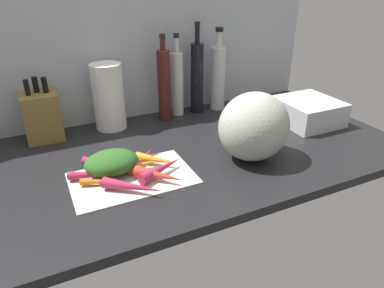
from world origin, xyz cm
name	(u,v)px	position (x,y,z in cm)	size (l,w,h in cm)	color
ground_plane	(160,158)	(0.00, 0.00, -1.50)	(170.00, 80.00, 3.00)	black
wall_back	(122,45)	(0.00, 38.50, 30.00)	(170.00, 3.00, 60.00)	#ADB7C1
cutting_board	(133,178)	(-13.14, -11.30, 0.40)	(36.17, 22.60, 0.80)	beige
carrot_0	(102,181)	(-22.33, -11.68, 1.81)	(2.01, 2.01, 12.14)	orange
carrot_1	(142,157)	(-7.60, -3.67, 2.21)	(2.82, 2.82, 13.86)	red
carrot_2	(133,187)	(-15.29, -19.17, 2.46)	(3.32, 3.32, 17.75)	#B2264C
carrot_3	(159,175)	(-6.64, -16.83, 2.54)	(3.48, 3.48, 15.27)	red
carrot_4	(157,160)	(-3.91, -7.64, 2.47)	(3.34, 3.34, 14.01)	orange
carrot_5	(101,163)	(-20.13, -1.52, 2.10)	(2.61, 2.61, 12.75)	#B2264C
carrot_6	(161,168)	(-4.60, -13.41, 2.54)	(3.47, 3.47, 16.61)	#B2264C
carrot_7	(142,159)	(-7.71, -4.48, 2.02)	(2.45, 2.45, 16.02)	red
carrot_8	(96,175)	(-22.97, -7.81, 2.11)	(2.61, 2.61, 16.34)	#B2264C
carrot_9	(142,165)	(-9.01, -7.95, 2.18)	(2.75, 2.75, 10.22)	orange
carrot_greens_pile	(111,162)	(-17.89, -6.22, 4.23)	(16.20, 12.46, 6.85)	#2D6023
winter_squash	(254,127)	(26.60, -15.48, 11.24)	(23.40, 21.08, 22.47)	#B2B7A8
knife_block	(42,115)	(-33.84, 31.12, 8.88)	(12.50, 14.50, 22.86)	olive
paper_towel_roll	(109,97)	(-9.35, 29.50, 12.70)	(11.85, 11.85, 25.41)	white
bottle_0	(164,85)	(13.01, 28.22, 14.92)	(5.10, 5.10, 34.73)	#471919
bottle_1	(177,83)	(20.20, 31.63, 13.83)	(5.31, 5.31, 33.87)	silver
bottle_2	(197,77)	(28.97, 30.60, 15.53)	(5.42, 5.42, 37.94)	black
bottle_3	(218,77)	(38.96, 30.30, 14.61)	(6.45, 6.45, 35.18)	silver
dish_rack	(307,111)	(64.08, 0.30, 4.78)	(22.15, 22.85, 9.57)	silver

